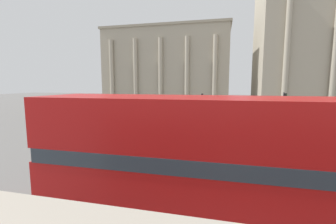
{
  "coord_description": "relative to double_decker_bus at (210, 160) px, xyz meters",
  "views": [
    {
      "loc": [
        -0.85,
        -2.09,
        4.72
      ],
      "look_at": [
        -4.99,
        15.43,
        2.46
      ],
      "focal_mm": 24.0,
      "sensor_mm": 36.0,
      "label": 1
    }
  ],
  "objects": [
    {
      "name": "double_decker_bus",
      "position": [
        0.0,
        0.0,
        0.0
      ],
      "size": [
        10.92,
        2.74,
        4.33
      ],
      "rotation": [
        0.0,
        0.0,
        -0.12
      ],
      "color": "black",
      "rests_on": "ground_plane"
    },
    {
      "name": "plaza_building_left",
      "position": [
        -12.51,
        47.3,
        6.34
      ],
      "size": [
        29.08,
        14.56,
        17.48
      ],
      "color": "#A39984",
      "rests_on": "ground_plane"
    },
    {
      "name": "traffic_light_near",
      "position": [
        -0.71,
        6.15,
        0.31
      ],
      "size": [
        0.42,
        0.24,
        4.17
      ],
      "color": "black",
      "rests_on": "ground_plane"
    },
    {
      "name": "traffic_light_mid",
      "position": [
        7.24,
        12.5,
        0.01
      ],
      "size": [
        0.42,
        0.24,
        3.68
      ],
      "color": "black",
      "rests_on": "ground_plane"
    },
    {
      "name": "traffic_light_far",
      "position": [
        7.25,
        20.95,
        0.06
      ],
      "size": [
        0.42,
        0.24,
        3.77
      ],
      "color": "black",
      "rests_on": "ground_plane"
    },
    {
      "name": "pedestrian_blue",
      "position": [
        7.44,
        29.31,
        -1.35
      ],
      "size": [
        0.32,
        0.32,
        1.81
      ],
      "rotation": [
        0.0,
        0.0,
        1.46
      ],
      "color": "#282B33",
      "rests_on": "ground_plane"
    },
    {
      "name": "pedestrian_yellow",
      "position": [
        7.74,
        26.4,
        -1.34
      ],
      "size": [
        0.32,
        0.32,
        1.82
      ],
      "rotation": [
        0.0,
        0.0,
        1.26
      ],
      "color": "#282B33",
      "rests_on": "ground_plane"
    },
    {
      "name": "pedestrian_olive",
      "position": [
        0.72,
        20.96,
        -1.47
      ],
      "size": [
        0.32,
        0.32,
        1.62
      ],
      "rotation": [
        0.0,
        0.0,
        3.29
      ],
      "color": "#282B33",
      "rests_on": "ground_plane"
    }
  ]
}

